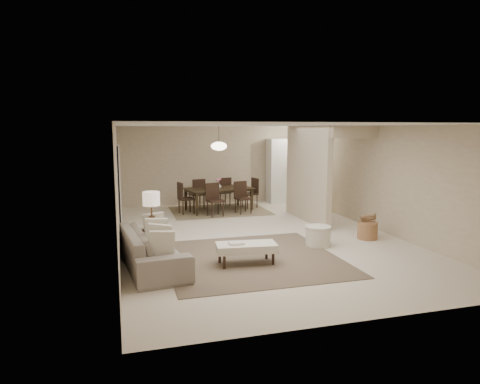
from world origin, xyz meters
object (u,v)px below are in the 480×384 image
object	(u,v)px
ottoman_bench	(246,248)
sofa	(152,249)
side_table	(153,244)
round_pouf	(318,236)
wicker_basket	(367,231)
dining_table	(219,200)
pantry_cabinet	(286,171)

from	to	relation	value
ottoman_bench	sofa	bearing A→B (deg)	175.85
side_table	round_pouf	world-z (taller)	side_table
sofa	wicker_basket	world-z (taller)	sofa
sofa	dining_table	size ratio (longest dim) A/B	1.18
sofa	dining_table	distance (m)	5.31
ottoman_bench	dining_table	bearing A→B (deg)	88.61
ottoman_bench	round_pouf	size ratio (longest dim) A/B	2.10
side_table	round_pouf	distance (m)	3.38
pantry_cabinet	dining_table	xyz separation A→B (m)	(-2.48, -0.96, -0.71)
side_table	round_pouf	size ratio (longest dim) A/B	0.94
side_table	dining_table	bearing A→B (deg)	61.56
sofa	ottoman_bench	distance (m)	1.66
pantry_cabinet	dining_table	distance (m)	2.75
pantry_cabinet	ottoman_bench	bearing A→B (deg)	-117.65
pantry_cabinet	side_table	world-z (taller)	pantry_cabinet
wicker_basket	pantry_cabinet	bearing A→B (deg)	89.35
round_pouf	wicker_basket	bearing A→B (deg)	9.72
round_pouf	wicker_basket	xyz separation A→B (m)	(1.31, 0.22, -0.02)
sofa	round_pouf	xyz separation A→B (m)	(3.43, 0.47, -0.13)
ottoman_bench	round_pouf	bearing A→B (deg)	29.55
sofa	ottoman_bench	xyz separation A→B (m)	(1.64, -0.30, -0.03)
side_table	dining_table	distance (m)	4.76
sofa	side_table	xyz separation A→B (m)	(0.05, 0.59, -0.08)
ottoman_bench	wicker_basket	size ratio (longest dim) A/B	2.57
dining_table	wicker_basket	bearing A→B (deg)	-70.97
wicker_basket	dining_table	bearing A→B (deg)	120.74
pantry_cabinet	sofa	distance (m)	7.51
side_table	dining_table	xyz separation A→B (m)	(2.27, 4.19, 0.09)
wicker_basket	dining_table	distance (m)	4.75
sofa	wicker_basket	distance (m)	4.80
pantry_cabinet	dining_table	bearing A→B (deg)	-158.89
sofa	ottoman_bench	world-z (taller)	sofa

